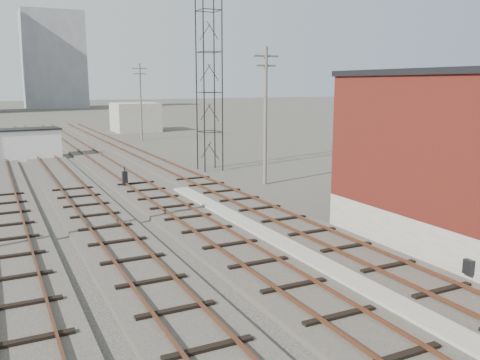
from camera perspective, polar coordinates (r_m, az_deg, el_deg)
ground at (r=62.41m, az=-17.21°, el=4.16°), size 320.00×320.00×0.00m
track_right at (r=42.63m, az=-9.20°, el=1.79°), size 3.20×90.00×0.39m
track_mid_right at (r=41.64m, az=-14.46°, el=1.37°), size 3.20×90.00×0.39m
track_mid_left at (r=41.02m, az=-19.92°, el=0.93°), size 3.20×90.00×0.39m
platform_curb at (r=19.60m, az=7.54°, el=-8.77°), size 0.90×28.00×0.26m
lattice_tower at (r=39.41m, az=-3.49°, el=11.97°), size 1.60×1.60×15.00m
utility_pole_right_a at (r=33.60m, az=2.87°, el=7.58°), size 1.80×0.24×9.00m
utility_pole_right_b at (r=61.52m, az=-11.10°, el=8.83°), size 1.80×0.24×9.00m
apartment_right at (r=152.44m, az=-20.20°, el=12.50°), size 16.00×12.00×26.00m
shed_right at (r=73.87m, az=-11.66°, el=6.93°), size 6.00×6.00×4.00m
switch_stand at (r=33.53m, az=-12.80°, el=0.13°), size 0.31×0.31×1.33m
site_trailer at (r=48.86m, az=-23.36°, el=3.71°), size 6.80×3.37×2.78m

